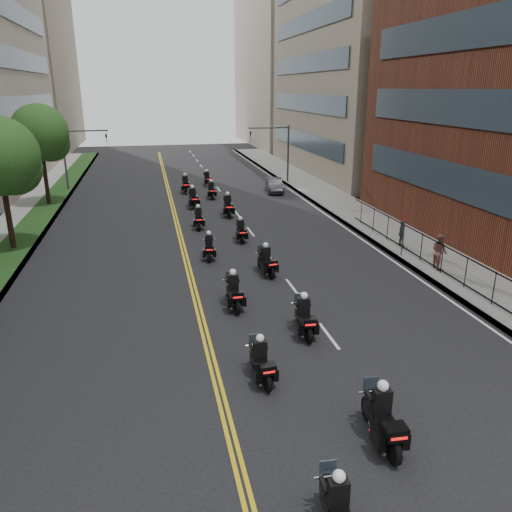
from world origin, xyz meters
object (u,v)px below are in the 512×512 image
at_px(motorcycle_4, 234,293).
at_px(motorcycle_9, 228,207).
at_px(motorcycle_3, 304,318).
at_px(pedestrian_b, 439,251).
at_px(parked_sedan, 274,185).
at_px(motorcycle_7, 241,232).
at_px(motorcycle_5, 266,262).
at_px(motorcycle_8, 199,219).
at_px(pedestrian_c, 402,233).
at_px(motorcycle_12, 186,185).
at_px(motorcycle_10, 193,199).
at_px(motorcycle_2, 261,363).
at_px(motorcycle_1, 382,420).
at_px(motorcycle_11, 211,191).
at_px(motorcycle_6, 209,248).
at_px(motorcycle_13, 207,179).

relative_size(motorcycle_4, motorcycle_9, 0.95).
relative_size(motorcycle_3, pedestrian_b, 1.24).
height_order(parked_sedan, pedestrian_b, pedestrian_b).
bearing_deg(parked_sedan, motorcycle_9, -117.09).
distance_m(motorcycle_7, pedestrian_b, 11.71).
distance_m(motorcycle_4, motorcycle_5, 4.30).
bearing_deg(motorcycle_4, motorcycle_5, 56.98).
height_order(motorcycle_5, motorcycle_8, motorcycle_5).
bearing_deg(pedestrian_c, motorcycle_12, 50.94).
height_order(motorcycle_5, motorcycle_10, motorcycle_10).
height_order(motorcycle_2, pedestrian_b, pedestrian_b).
bearing_deg(motorcycle_1, motorcycle_11, 93.69).
relative_size(parked_sedan, pedestrian_c, 2.50).
bearing_deg(parked_sedan, motorcycle_5, -97.64).
bearing_deg(motorcycle_6, motorcycle_8, 95.17).
bearing_deg(motorcycle_9, motorcycle_13, 92.22).
distance_m(motorcycle_8, motorcycle_12, 12.33).
relative_size(motorcycle_11, parked_sedan, 0.58).
bearing_deg(motorcycle_13, motorcycle_7, -95.79).
relative_size(motorcycle_5, motorcycle_6, 1.06).
distance_m(motorcycle_7, motorcycle_13, 18.91).
distance_m(motorcycle_12, motorcycle_13, 3.85).
relative_size(motorcycle_4, motorcycle_7, 1.11).
xyz_separation_m(motorcycle_8, motorcycle_13, (2.45, 15.38, -0.02)).
bearing_deg(motorcycle_5, motorcycle_4, -129.60).
bearing_deg(pedestrian_b, motorcycle_7, 50.74).
relative_size(motorcycle_1, motorcycle_10, 0.99).
distance_m(motorcycle_2, parked_sedan, 31.02).
distance_m(motorcycle_6, motorcycle_8, 6.46).
relative_size(motorcycle_10, motorcycle_13, 1.15).
bearing_deg(motorcycle_5, pedestrian_c, 9.15).
bearing_deg(motorcycle_2, motorcycle_5, 71.86).
bearing_deg(pedestrian_c, motorcycle_3, 157.00).
distance_m(motorcycle_6, motorcycle_9, 9.72).
bearing_deg(motorcycle_12, motorcycle_1, -85.64).
bearing_deg(motorcycle_2, motorcycle_1, -59.65).
xyz_separation_m(motorcycle_5, motorcycle_10, (-2.25, 15.69, 0.06)).
xyz_separation_m(motorcycle_5, motorcycle_12, (-2.35, 21.89, 0.05)).
bearing_deg(motorcycle_9, motorcycle_5, -88.04).
bearing_deg(motorcycle_2, pedestrian_b, 31.71).
distance_m(motorcycle_2, motorcycle_8, 19.00).
relative_size(motorcycle_1, motorcycle_3, 1.07).
bearing_deg(motorcycle_13, motorcycle_10, -108.84).
bearing_deg(motorcycle_4, pedestrian_c, 28.61).
xyz_separation_m(motorcycle_8, motorcycle_10, (0.21, 6.13, 0.07)).
height_order(motorcycle_1, motorcycle_8, motorcycle_1).
bearing_deg(motorcycle_5, parked_sedan, 67.63).
relative_size(motorcycle_4, parked_sedan, 0.60).
distance_m(motorcycle_13, pedestrian_b, 27.81).
relative_size(motorcycle_1, motorcycle_4, 1.06).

